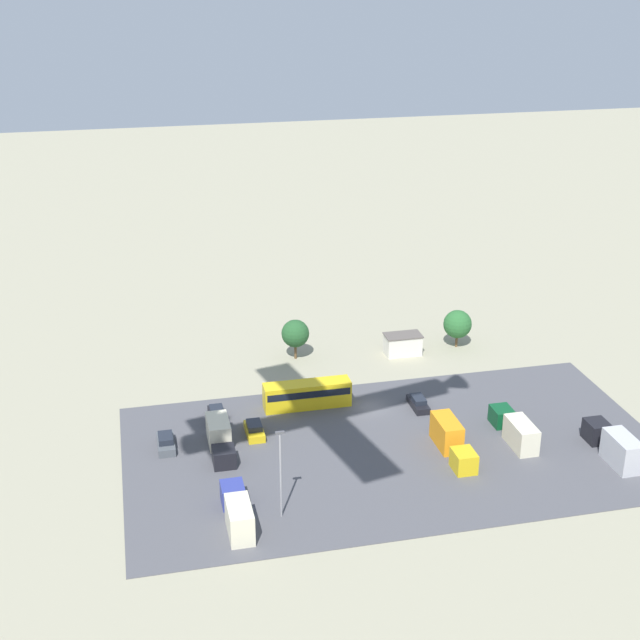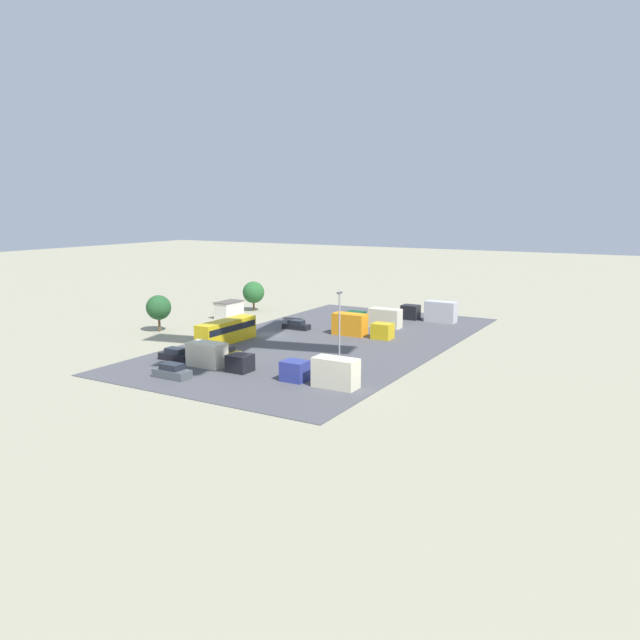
% 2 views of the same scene
% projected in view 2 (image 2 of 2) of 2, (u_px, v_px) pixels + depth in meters
% --- Properties ---
extents(ground_plane, '(400.00, 400.00, 0.00)m').
position_uv_depth(ground_plane, '(269.00, 335.00, 94.31)').
color(ground_plane, gray).
extents(parking_lot_surface, '(60.81, 33.11, 0.08)m').
position_uv_depth(parking_lot_surface, '(327.00, 342.00, 89.36)').
color(parking_lot_surface, '#4C4C51').
rests_on(parking_lot_surface, ground).
extents(shed_building, '(5.17, 3.01, 2.95)m').
position_uv_depth(shed_building, '(229.00, 310.00, 108.65)').
color(shed_building, silver).
rests_on(shed_building, ground).
extents(bus, '(10.81, 2.55, 3.25)m').
position_uv_depth(bus, '(226.00, 330.00, 88.52)').
color(bus, gold).
rests_on(bus, ground).
extents(parked_car_0, '(1.96, 4.29, 1.61)m').
position_uv_depth(parked_car_0, '(224.00, 353.00, 79.59)').
color(parked_car_0, gold).
rests_on(parked_car_0, ground).
extents(parked_car_1, '(1.92, 4.43, 1.66)m').
position_uv_depth(parked_car_1, '(172.00, 372.00, 70.47)').
color(parked_car_1, '#4C5156').
rests_on(parked_car_1, ground).
extents(parked_car_2, '(1.85, 4.36, 1.55)m').
position_uv_depth(parked_car_2, '(176.00, 355.00, 78.63)').
color(parked_car_2, black).
rests_on(parked_car_2, ground).
extents(parked_car_3, '(1.72, 4.41, 1.45)m').
position_uv_depth(parked_car_3, '(296.00, 325.00, 98.47)').
color(parked_car_3, black).
rests_on(parked_car_3, ground).
extents(parked_truck_0, '(2.34, 8.98, 3.21)m').
position_uv_depth(parked_truck_0, '(324.00, 372.00, 67.32)').
color(parked_truck_0, navy).
rests_on(parked_truck_0, ground).
extents(parked_truck_1, '(2.42, 9.39, 3.48)m').
position_uv_depth(parked_truck_1, '(432.00, 312.00, 105.18)').
color(parked_truck_1, black).
rests_on(parked_truck_1, ground).
extents(parked_truck_2, '(2.47, 8.65, 2.93)m').
position_uv_depth(parked_truck_2, '(216.00, 357.00, 74.77)').
color(parked_truck_2, black).
rests_on(parked_truck_2, ground).
extents(parked_truck_3, '(2.32, 9.30, 3.05)m').
position_uv_depth(parked_truck_3, '(377.00, 318.00, 100.46)').
color(parked_truck_3, '#0C4723').
rests_on(parked_truck_3, ground).
extents(parked_truck_4, '(2.33, 9.37, 3.28)m').
position_uv_depth(parked_truck_4, '(359.00, 326.00, 93.08)').
color(parked_truck_4, gold).
rests_on(parked_truck_4, ground).
extents(tree_near_shed, '(4.03, 4.03, 5.51)m').
position_uv_depth(tree_near_shed, '(253.00, 292.00, 115.70)').
color(tree_near_shed, brown).
rests_on(tree_near_shed, ground).
extents(tree_apron_mid, '(3.84, 3.84, 5.71)m').
position_uv_depth(tree_apron_mid, '(159.00, 308.00, 96.41)').
color(tree_apron_mid, brown).
rests_on(tree_apron_mid, ground).
extents(light_pole_lot_centre, '(0.90, 0.28, 9.67)m').
position_uv_depth(light_pole_lot_centre, '(339.00, 330.00, 70.67)').
color(light_pole_lot_centre, gray).
rests_on(light_pole_lot_centre, ground).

